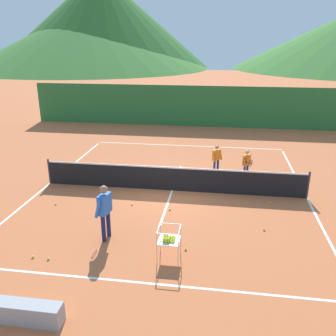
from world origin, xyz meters
name	(u,v)px	position (x,y,z in m)	size (l,w,h in m)	color
ground_plane	(172,190)	(0.00, 0.00, 0.00)	(120.00, 120.00, 0.00)	#BC6038
line_baseline_near	(140,283)	(0.00, -5.73, 0.00)	(10.13, 0.08, 0.01)	white
line_baseline_far	(188,146)	(0.00, 6.36, 0.00)	(10.13, 0.08, 0.01)	white
line_sideline_west	(50,183)	(-5.06, 0.00, 0.00)	(0.08, 12.10, 0.01)	white
line_sideline_east	(307,198)	(5.06, 0.00, 0.00)	(0.08, 12.10, 0.01)	white
line_service_center	(172,190)	(0.00, 0.00, 0.00)	(0.08, 5.77, 0.01)	white
tennis_net	(172,179)	(0.00, 0.00, 0.50)	(10.15, 0.08, 1.05)	#333338
instructor	(105,207)	(-1.44, -3.85, 1.01)	(0.44, 0.81, 1.69)	#191E4C
student_0	(217,157)	(1.65, 2.10, 0.79)	(0.45, 0.50, 1.32)	navy
student_1	(247,162)	(2.90, 1.67, 0.77)	(0.42, 0.70, 1.27)	navy
ball_cart	(168,239)	(0.53, -4.60, 0.59)	(0.58, 0.58, 0.90)	#B7B7BC
tennis_ball_0	(170,209)	(0.15, -1.73, 0.03)	(0.07, 0.07, 0.07)	yellow
tennis_ball_1	(264,230)	(3.24, -2.69, 0.03)	(0.07, 0.07, 0.07)	yellow
tennis_ball_2	(33,257)	(-3.09, -5.13, 0.03)	(0.07, 0.07, 0.07)	yellow
tennis_ball_3	(270,203)	(3.66, -0.66, 0.03)	(0.07, 0.07, 0.07)	yellow
tennis_ball_4	(48,259)	(-2.63, -5.15, 0.03)	(0.07, 0.07, 0.07)	yellow
tennis_ball_5	(56,204)	(-3.93, -1.91, 0.03)	(0.07, 0.07, 0.07)	yellow
tennis_ball_6	(186,249)	(0.95, -4.15, 0.03)	(0.07, 0.07, 0.07)	yellow
tennis_ball_7	(132,205)	(-1.23, -1.54, 0.03)	(0.07, 0.07, 0.07)	yellow
windscreen_fence	(195,106)	(0.00, 11.26, 1.36)	(22.28, 0.08, 2.72)	#286B33
courtside_bench	(27,313)	(-2.02, -7.33, 0.23)	(1.50, 0.36, 0.46)	#99999E
hill_0	(88,38)	(-25.84, 62.00, 5.97)	(49.00, 49.00, 11.95)	#38702D
hill_2	(101,20)	(-24.22, 66.11, 9.47)	(45.24, 45.24, 18.94)	#2D6628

